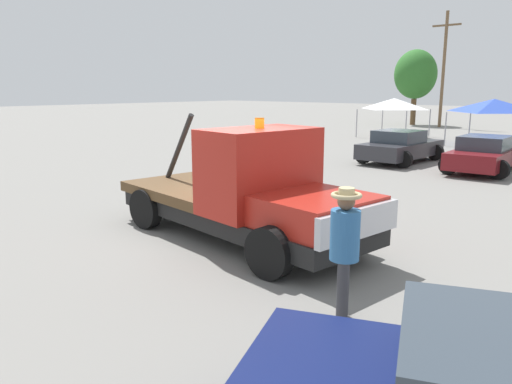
# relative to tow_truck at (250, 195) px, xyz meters

# --- Properties ---
(ground_plane) EXTENTS (160.00, 160.00, 0.00)m
(ground_plane) POSITION_rel_tow_truck_xyz_m (-0.38, 0.04, -0.98)
(ground_plane) COLOR gray
(tow_truck) EXTENTS (6.30, 2.83, 2.52)m
(tow_truck) POSITION_rel_tow_truck_xyz_m (0.00, 0.00, 0.00)
(tow_truck) COLOR black
(tow_truck) RESTS_ON ground
(person_near_truck) EXTENTS (0.40, 0.40, 1.82)m
(person_near_truck) POSITION_rel_tow_truck_xyz_m (3.25, -1.68, 0.10)
(person_near_truck) COLOR #38383D
(person_near_truck) RESTS_ON ground
(parked_car_charcoal) EXTENTS (2.52, 4.31, 1.34)m
(parked_car_charcoal) POSITION_rel_tow_truck_xyz_m (-2.91, 12.37, -0.33)
(parked_car_charcoal) COLOR #2D2D33
(parked_car_charcoal) RESTS_ON ground
(parked_car_maroon) EXTENTS (2.58, 4.67, 1.34)m
(parked_car_maroon) POSITION_rel_tow_truck_xyz_m (0.54, 12.26, -0.33)
(parked_car_maroon) COLOR maroon
(parked_car_maroon) RESTS_ON ground
(canopy_tent_white) EXTENTS (3.37, 3.37, 2.43)m
(canopy_tent_white) POSITION_rel_tow_truck_xyz_m (-8.25, 22.13, 1.10)
(canopy_tent_white) COLOR #9E9EA3
(canopy_tent_white) RESTS_ON ground
(canopy_tent_blue) EXTENTS (3.66, 3.66, 2.49)m
(canopy_tent_blue) POSITION_rel_tow_truck_xyz_m (-2.08, 21.30, 1.16)
(canopy_tent_blue) COLOR #9E9EA3
(canopy_tent_blue) RESTS_ON ground
(tree_left) EXTENTS (3.44, 3.44, 6.14)m
(tree_left) POSITION_rel_tow_truck_xyz_m (-12.01, 32.99, 3.14)
(tree_left) COLOR brown
(tree_left) RESTS_ON ground
(utility_pole) EXTENTS (2.20, 0.24, 8.78)m
(utility_pole) POSITION_rel_tow_truck_xyz_m (-9.37, 32.15, 3.68)
(utility_pole) COLOR brown
(utility_pole) RESTS_ON ground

